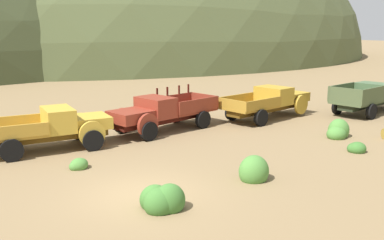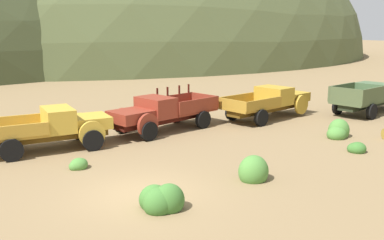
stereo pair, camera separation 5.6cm
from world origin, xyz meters
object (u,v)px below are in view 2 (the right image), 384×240
object	(u,v)px
truck_faded_yellow	(57,127)
truck_rust_red	(158,113)
truck_mustard	(272,101)
truck_weathered_green	(373,96)

from	to	relation	value
truck_faded_yellow	truck_rust_red	bearing A→B (deg)	8.40
truck_mustard	truck_weathered_green	xyz separation A→B (m)	(6.83, -2.06, 0.01)
truck_rust_red	truck_mustard	world-z (taller)	truck_rust_red
truck_mustard	truck_faded_yellow	bearing A→B (deg)	170.73
truck_rust_red	truck_mustard	distance (m)	7.75
truck_faded_yellow	truck_rust_red	world-z (taller)	truck_rust_red
truck_faded_yellow	truck_weathered_green	distance (m)	20.03
truck_rust_red	truck_weathered_green	size ratio (longest dim) A/B	0.99
truck_faded_yellow	truck_mustard	xyz separation A→B (m)	(13.12, 0.29, 0.02)
truck_mustard	truck_weathered_green	size ratio (longest dim) A/B	1.00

